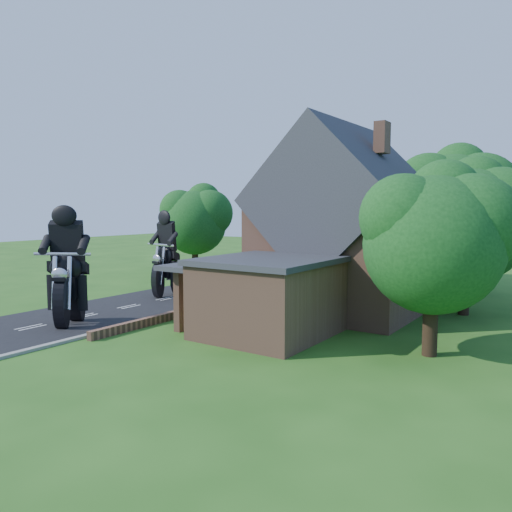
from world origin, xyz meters
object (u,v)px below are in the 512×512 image
Objects in this scene: annex at (266,295)px; motorcycle_lead at (69,308)px; house at (344,231)px; motorcycle_follow at (168,284)px; garden_wall at (241,298)px.

motorcycle_lead is (-8.75, -3.86, -0.91)m from annex.
house is 5.54× the size of motorcycle_lead.
annex is 3.82× the size of motorcycle_lead.
annex is at bearing 164.50° from motorcycle_follow.
garden_wall is 5.03m from motorcycle_follow.
house is at bearing -160.27° from motorcycle_follow.
motorcycle_lead is at bearing -108.25° from garden_wall.
house is 14.62m from motorcycle_lead.
house is at bearing 84.76° from annex.
motorcycle_follow is at bearing -168.08° from house.
annex is (-0.62, -6.80, -2.58)m from house.
house is 5.81× the size of motorcycle_follow.
annex is 11.35m from motorcycle_follow.
annex reaches higher than motorcycle_follow.
motorcycle_follow is (-1.63, 8.34, -0.04)m from motorcycle_lead.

